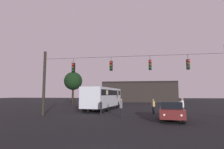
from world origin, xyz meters
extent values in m
plane|color=black|center=(0.00, 24.50, 0.00)|extent=(168.00, 168.00, 0.00)
cylinder|color=black|center=(-8.72, 12.31, 3.29)|extent=(0.28, 0.28, 6.58)
cylinder|color=black|center=(0.00, 12.31, 5.79)|extent=(17.44, 0.02, 0.02)
cylinder|color=black|center=(-5.58, 12.31, 5.53)|extent=(0.03, 0.03, 0.49)
cube|color=black|center=(-5.58, 12.31, 4.80)|extent=(0.26, 0.32, 0.95)
sphere|color=red|center=(-5.58, 12.13, 5.10)|extent=(0.20, 0.20, 0.20)
sphere|color=#5B3D0C|center=(-5.58, 12.13, 4.80)|extent=(0.20, 0.20, 0.20)
sphere|color=#0C4219|center=(-5.58, 12.13, 4.50)|extent=(0.20, 0.20, 0.20)
cylinder|color=black|center=(-1.71, 12.31, 5.57)|extent=(0.03, 0.03, 0.40)
cube|color=black|center=(-1.71, 12.31, 4.90)|extent=(0.26, 0.32, 0.95)
sphere|color=red|center=(-1.71, 12.13, 5.20)|extent=(0.20, 0.20, 0.20)
sphere|color=#5B3D0C|center=(-1.71, 12.13, 4.90)|extent=(0.20, 0.20, 0.20)
sphere|color=#0C4219|center=(-1.71, 12.13, 4.60)|extent=(0.20, 0.20, 0.20)
cylinder|color=black|center=(2.02, 12.31, 5.57)|extent=(0.03, 0.03, 0.41)
cube|color=black|center=(2.02, 12.31, 4.89)|extent=(0.26, 0.32, 0.95)
sphere|color=red|center=(2.02, 12.13, 5.19)|extent=(0.20, 0.20, 0.20)
sphere|color=#5B3D0C|center=(2.02, 12.13, 4.89)|extent=(0.20, 0.20, 0.20)
sphere|color=#0C4219|center=(2.02, 12.13, 4.59)|extent=(0.20, 0.20, 0.20)
cylinder|color=black|center=(5.44, 12.31, 5.55)|extent=(0.03, 0.03, 0.44)
cube|color=black|center=(5.44, 12.31, 4.86)|extent=(0.26, 0.32, 0.95)
sphere|color=red|center=(5.44, 12.13, 5.16)|extent=(0.20, 0.20, 0.20)
sphere|color=#5B3D0C|center=(5.44, 12.13, 4.86)|extent=(0.20, 0.20, 0.20)
sphere|color=#0C4219|center=(5.44, 12.13, 4.56)|extent=(0.20, 0.20, 0.20)
cube|color=#B7BCC6|center=(-4.08, 20.17, 1.75)|extent=(3.44, 11.18, 2.50)
cube|color=black|center=(-4.08, 20.17, 2.36)|extent=(3.43, 10.52, 0.70)
cylinder|color=black|center=(-4.84, 24.21, 0.50)|extent=(0.37, 1.02, 1.00)
cylinder|color=black|center=(-2.63, 24.02, 0.50)|extent=(0.37, 1.02, 1.00)
cylinder|color=black|center=(-5.38, 18.07, 0.50)|extent=(0.37, 1.02, 1.00)
cylinder|color=black|center=(-3.17, 17.88, 0.50)|extent=(0.37, 1.02, 1.00)
cylinder|color=black|center=(-5.55, 16.10, 0.50)|extent=(0.37, 1.02, 1.00)
cylinder|color=black|center=(-3.34, 15.91, 0.50)|extent=(0.37, 1.02, 1.00)
cube|color=beige|center=(-3.79, 23.46, 2.36)|extent=(2.62, 1.02, 0.56)
cube|color=beige|center=(-4.32, 17.43, 2.36)|extent=(2.62, 1.02, 0.56)
cube|color=#511919|center=(3.57, 10.51, 0.66)|extent=(2.25, 4.47, 0.68)
cube|color=black|center=(3.59, 10.66, 1.26)|extent=(1.82, 2.48, 0.52)
cylinder|color=black|center=(4.20, 9.01, 0.32)|extent=(0.29, 0.66, 0.64)
cylinder|color=black|center=(2.63, 9.18, 0.32)|extent=(0.29, 0.66, 0.64)
cylinder|color=black|center=(4.51, 11.83, 0.32)|extent=(0.29, 0.66, 0.64)
cylinder|color=black|center=(2.94, 12.00, 0.32)|extent=(0.29, 0.66, 0.64)
sphere|color=white|center=(3.92, 8.36, 0.66)|extent=(0.18, 0.18, 0.18)
sphere|color=white|center=(2.77, 8.48, 0.66)|extent=(0.18, 0.18, 0.18)
cube|color=#99999E|center=(-4.15, 33.27, 0.66)|extent=(1.88, 4.33, 0.68)
cube|color=black|center=(-4.15, 33.12, 1.26)|extent=(1.63, 2.35, 0.52)
cylinder|color=black|center=(-4.91, 34.70, 0.32)|extent=(0.23, 0.64, 0.64)
cylinder|color=black|center=(-3.33, 34.67, 0.32)|extent=(0.23, 0.64, 0.64)
cylinder|color=black|center=(-4.96, 31.87, 0.32)|extent=(0.23, 0.64, 0.64)
cylinder|color=black|center=(-3.38, 31.83, 0.32)|extent=(0.23, 0.64, 0.64)
sphere|color=white|center=(-4.68, 35.38, 0.66)|extent=(0.18, 0.18, 0.18)
sphere|color=white|center=(-3.53, 35.36, 0.66)|extent=(0.18, 0.18, 0.18)
cylinder|color=black|center=(-0.74, 12.15, 0.42)|extent=(0.14, 0.14, 0.84)
cylinder|color=black|center=(-0.72, 11.99, 0.42)|extent=(0.14, 0.14, 0.84)
cube|color=#4C4C56|center=(-0.73, 12.07, 1.16)|extent=(0.29, 0.39, 0.63)
sphere|color=#8C6B51|center=(-0.73, 12.07, 1.59)|extent=(0.23, 0.23, 0.23)
cylinder|color=black|center=(4.98, 13.17, 0.44)|extent=(0.14, 0.14, 0.88)
cylinder|color=black|center=(4.99, 13.33, 0.44)|extent=(0.14, 0.14, 0.88)
cube|color=silver|center=(4.99, 13.25, 1.21)|extent=(0.26, 0.37, 0.66)
sphere|color=#8C6B51|center=(4.99, 13.25, 1.66)|extent=(0.24, 0.24, 0.24)
cylinder|color=black|center=(2.45, 15.78, 0.39)|extent=(0.14, 0.14, 0.78)
cylinder|color=black|center=(2.40, 15.93, 0.39)|extent=(0.14, 0.14, 0.78)
cube|color=#997F4C|center=(2.42, 15.85, 1.08)|extent=(0.35, 0.42, 0.59)
sphere|color=#8C6B51|center=(2.42, 15.85, 1.47)|extent=(0.21, 0.21, 0.21)
cylinder|color=black|center=(-3.03, 13.73, 0.37)|extent=(0.14, 0.14, 0.75)
cylinder|color=black|center=(-2.99, 13.57, 0.37)|extent=(0.14, 0.14, 0.75)
cube|color=black|center=(-3.01, 13.65, 1.03)|extent=(0.32, 0.41, 0.56)
sphere|color=#8C6B51|center=(-3.01, 13.65, 1.41)|extent=(0.20, 0.20, 0.20)
cube|color=black|center=(0.34, 49.12, 2.60)|extent=(20.32, 8.12, 5.19)
cube|color=black|center=(0.34, 49.12, 5.44)|extent=(20.32, 8.12, 0.50)
cylinder|color=black|center=(-13.84, 33.67, 1.84)|extent=(0.41, 0.41, 3.69)
sphere|color=black|center=(-13.84, 33.67, 5.09)|extent=(3.99, 3.99, 3.99)
camera|label=1|loc=(1.28, -5.43, 2.11)|focal=29.85mm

